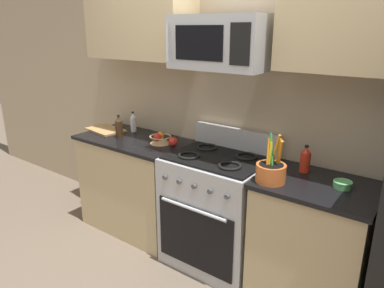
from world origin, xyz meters
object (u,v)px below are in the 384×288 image
bottle_vinegar (133,123)px  bottle_soy (119,127)px  prep_bowl (343,184)px  cutting_board (106,130)px  utensil_crock (271,172)px  microwave (222,42)px  fruit_basket (160,139)px  bottle_hot_sauce (305,160)px  range_oven (216,209)px  apple_loose (173,142)px

bottle_vinegar → bottle_soy: bearing=-78.8°
prep_bowl → cutting_board: bearing=-179.7°
cutting_board → bottle_vinegar: bearing=29.0°
utensil_crock → bottle_soy: bearing=176.7°
microwave → fruit_basket: 1.03m
bottle_soy → fruit_basket: bearing=13.8°
fruit_basket → microwave: bearing=-0.6°
cutting_board → bottle_hot_sauce: size_ratio=1.94×
bottle_hot_sauce → cutting_board: bearing=-176.3°
range_oven → microwave: microwave is taller
bottle_vinegar → prep_bowl: (1.98, -0.13, -0.07)m
microwave → bottle_hot_sauce: size_ratio=3.63×
bottle_hot_sauce → prep_bowl: size_ratio=1.65×
fruit_basket → apple_loose: fruit_basket is taller
apple_loose → bottle_vinegar: size_ratio=0.40×
microwave → apple_loose: microwave is taller
apple_loose → prep_bowl: apple_loose is taller
bottle_soy → bottle_hot_sauce: 1.66m
microwave → prep_bowl: bearing=0.1°
microwave → bottle_hot_sauce: 1.00m
microwave → apple_loose: (-0.47, 0.01, -0.82)m
utensil_crock → bottle_hot_sauce: bearing=68.6°
apple_loose → prep_bowl: 1.38m
range_oven → microwave: size_ratio=1.56×
fruit_basket → cutting_board: (-0.70, -0.01, -0.03)m
bottle_hot_sauce → prep_bowl: (0.29, -0.12, -0.06)m
prep_bowl → apple_loose: bearing=179.7°
utensil_crock → bottle_vinegar: utensil_crock is taller
cutting_board → fruit_basket: bearing=1.2°
range_oven → bottle_soy: bottle_soy is taller
range_oven → fruit_basket: 0.78m
bottle_soy → bottle_hot_sauce: bottle_soy is taller
utensil_crock → prep_bowl: utensil_crock is taller
utensil_crock → range_oven: bearing=162.8°
bottle_hot_sauce → bottle_vinegar: bearing=179.6°
bottle_hot_sauce → utensil_crock: bearing=-111.4°
fruit_basket → bottle_soy: (-0.41, -0.10, 0.06)m
utensil_crock → apple_loose: bearing=168.9°
microwave → bottle_vinegar: microwave is taller
cutting_board → prep_bowl: (2.22, 0.01, 0.02)m
bottle_soy → bottle_hot_sauce: bearing=7.3°
cutting_board → prep_bowl: prep_bowl is taller
utensil_crock → fruit_basket: size_ratio=1.72×
apple_loose → prep_bowl: bearing=-0.3°
apple_loose → bottle_soy: bearing=-169.4°
cutting_board → bottle_soy: bearing=-16.3°
bottle_vinegar → cutting_board: bearing=-151.0°
microwave → bottle_hot_sauce: microwave is taller
apple_loose → bottle_soy: (-0.55, -0.10, 0.06)m
utensil_crock → fruit_basket: 1.14m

